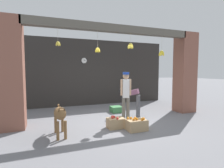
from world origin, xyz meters
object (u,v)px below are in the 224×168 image
at_px(fruit_crate_oranges, 137,125).
at_px(water_bottle, 138,122).
at_px(shopkeeper, 126,93).
at_px(fruit_crate_apples, 116,123).
at_px(dog, 60,115).
at_px(worker_stooping, 132,98).
at_px(produce_box_green, 116,109).
at_px(wall_clock, 84,61).

bearing_deg(fruit_crate_oranges, water_bottle, 54.07).
relative_size(shopkeeper, fruit_crate_apples, 3.32).
height_order(dog, worker_stooping, worker_stooping).
relative_size(shopkeeper, produce_box_green, 3.72).
height_order(worker_stooping, water_bottle, worker_stooping).
relative_size(dog, worker_stooping, 1.04).
bearing_deg(water_bottle, worker_stooping, 71.82).
bearing_deg(fruit_crate_oranges, worker_stooping, 67.16).
xyz_separation_m(worker_stooping, fruit_crate_oranges, (-0.57, -1.35, -0.52)).
relative_size(shopkeeper, worker_stooping, 1.57).
relative_size(worker_stooping, wall_clock, 3.92).
xyz_separation_m(fruit_crate_apples, wall_clock, (-0.15, 3.57, 1.96)).
bearing_deg(shopkeeper, dog, 31.79).
relative_size(fruit_crate_oranges, wall_clock, 2.07).
relative_size(worker_stooping, water_bottle, 4.25).
distance_m(produce_box_green, water_bottle, 1.84).
bearing_deg(wall_clock, shopkeeper, -77.64).
distance_m(shopkeeper, fruit_crate_oranges, 1.15).
bearing_deg(dog, produce_box_green, 127.62).
xyz_separation_m(shopkeeper, produce_box_green, (0.21, 1.32, -0.82)).
relative_size(dog, produce_box_green, 2.46).
bearing_deg(worker_stooping, dog, 154.55).
relative_size(worker_stooping, fruit_crate_oranges, 1.89).
relative_size(fruit_crate_oranges, water_bottle, 2.25).
relative_size(fruit_crate_oranges, produce_box_green, 1.26).
distance_m(worker_stooping, water_bottle, 1.23).
bearing_deg(wall_clock, produce_box_green, -63.55).
height_order(shopkeeper, wall_clock, wall_clock).
relative_size(worker_stooping, fruit_crate_apples, 2.12).
distance_m(worker_stooping, wall_clock, 3.20).
distance_m(fruit_crate_oranges, water_bottle, 0.39).
relative_size(shopkeeper, water_bottle, 6.66).
distance_m(water_bottle, wall_clock, 4.24).
distance_m(worker_stooping, fruit_crate_oranges, 1.56).
xyz_separation_m(shopkeeper, wall_clock, (-0.68, 3.12, 1.18)).
bearing_deg(worker_stooping, fruit_crate_apples, 174.91).
height_order(dog, fruit_crate_apples, dog).
bearing_deg(shopkeeper, worker_stooping, -117.93).
distance_m(shopkeeper, produce_box_green, 1.57).
bearing_deg(produce_box_green, shopkeeper, -99.03).
bearing_deg(worker_stooping, fruit_crate_oranges, -161.09).
distance_m(fruit_crate_apples, water_bottle, 0.70).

